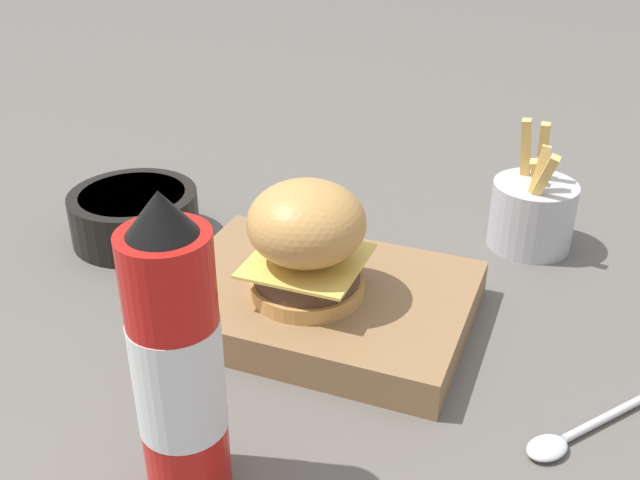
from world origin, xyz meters
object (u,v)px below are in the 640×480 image
object	(u,v)px
ketchup_bottle	(177,364)
spoon	(572,435)
serving_board	(320,301)
burger	(307,240)
side_bowl	(135,214)
fries_basket	(532,212)

from	to	relation	value
ketchup_bottle	spoon	xyz separation A→B (m)	(-0.26, -0.15, -0.10)
serving_board	ketchup_bottle	world-z (taller)	ketchup_bottle
burger	side_bowl	world-z (taller)	burger
burger	ketchup_bottle	xyz separation A→B (m)	(0.00, 0.22, 0.02)
side_bowl	spoon	size ratio (longest dim) A/B	1.17
serving_board	ketchup_bottle	bearing A→B (deg)	87.27
ketchup_bottle	side_bowl	bearing A→B (deg)	-50.91
burger	fries_basket	xyz separation A→B (m)	(-0.18, -0.24, -0.05)
serving_board	ketchup_bottle	xyz separation A→B (m)	(0.01, 0.23, 0.09)
burger	side_bowl	xyz separation A→B (m)	(0.25, -0.09, -0.06)
fries_basket	spoon	distance (m)	0.32
burger	ketchup_bottle	distance (m)	0.22
fries_basket	side_bowl	size ratio (longest dim) A/B	0.99
ketchup_bottle	burger	bearing A→B (deg)	-91.20
fries_basket	side_bowl	world-z (taller)	fries_basket
serving_board	burger	bearing A→B (deg)	68.38
serving_board	ketchup_bottle	size ratio (longest dim) A/B	1.21
serving_board	side_bowl	world-z (taller)	side_bowl
side_bowl	fries_basket	bearing A→B (deg)	-160.67
ketchup_bottle	side_bowl	world-z (taller)	ketchup_bottle
ketchup_bottle	serving_board	bearing A→B (deg)	-92.73
spoon	burger	bearing A→B (deg)	-67.70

